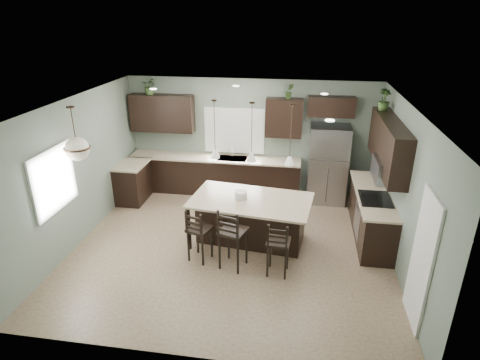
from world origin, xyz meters
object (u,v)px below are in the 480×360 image
plant_back_left (150,86)px  kitchen_island (251,221)px  bar_stool_left (200,235)px  refrigerator (328,164)px  bar_stool_center (233,238)px  bar_stool_right (278,248)px  serving_dish (241,195)px

plant_back_left → kitchen_island: bearing=-40.2°
bar_stool_left → refrigerator: bearing=69.9°
kitchen_island → bar_stool_center: size_ratio=1.92×
kitchen_island → bar_stool_center: bar_stool_center is taller
kitchen_island → bar_stool_right: bar_stool_right is taller
bar_stool_left → bar_stool_right: bearing=10.4°
bar_stool_center → refrigerator: bearing=76.9°
serving_dish → bar_stool_left: serving_dish is taller
kitchen_island → plant_back_left: (-2.72, 2.30, 2.14)m
refrigerator → kitchen_island: (-1.54, -2.16, -0.46)m
bar_stool_right → plant_back_left: bearing=139.8°
bar_stool_left → bar_stool_center: size_ratio=0.88×
kitchen_island → bar_stool_left: (-0.83, -0.76, 0.06)m
refrigerator → plant_back_left: bearing=178.1°
kitchen_island → serving_dish: 0.57m
kitchen_island → bar_stool_left: bearing=-130.7°
bar_stool_left → bar_stool_right: size_ratio=1.00×
kitchen_island → plant_back_left: plant_back_left is taller
bar_stool_center → bar_stool_right: bearing=10.4°
refrigerator → bar_stool_right: 3.30m
serving_dish → plant_back_left: size_ratio=0.59×
bar_stool_center → plant_back_left: size_ratio=2.94×
bar_stool_right → plant_back_left: plant_back_left is taller
bar_stool_left → bar_stool_right: 1.45m
bar_stool_center → kitchen_island: bearing=94.0°
serving_dish → bar_stool_left: (-0.64, -0.78, -0.48)m
bar_stool_right → serving_dish: bearing=133.0°
bar_stool_left → bar_stool_center: bar_stool_center is taller
kitchen_island → plant_back_left: 4.16m
kitchen_island → serving_dish: serving_dish is taller
refrigerator → bar_stool_right: size_ratio=1.78×
refrigerator → serving_dish: refrigerator is taller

